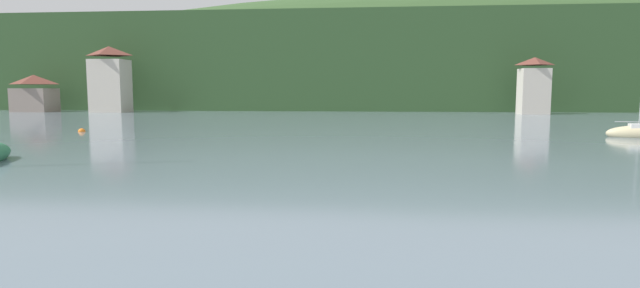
{
  "coord_description": "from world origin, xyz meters",
  "views": [
    {
      "loc": [
        2.12,
        17.53,
        3.61
      ],
      "look_at": [
        0.0,
        39.33,
        1.25
      ],
      "focal_mm": 28.28,
      "sensor_mm": 36.0,
      "label": 1
    }
  ],
  "objects_px": {
    "shore_building_central": "(534,87)",
    "mooring_buoy_near": "(82,132)",
    "sailboat_far_2": "(638,133)",
    "shore_building_west": "(35,94)",
    "shore_building_westcentral": "(110,80)"
  },
  "relations": [
    {
      "from": "shore_building_central",
      "to": "mooring_buoy_near",
      "type": "height_order",
      "value": "shore_building_central"
    },
    {
      "from": "mooring_buoy_near",
      "to": "shore_building_central",
      "type": "bearing_deg",
      "value": 36.88
    },
    {
      "from": "shore_building_central",
      "to": "shore_building_west",
      "type": "bearing_deg",
      "value": 179.6
    },
    {
      "from": "shore_building_westcentral",
      "to": "mooring_buoy_near",
      "type": "height_order",
      "value": "shore_building_westcentral"
    },
    {
      "from": "shore_building_westcentral",
      "to": "shore_building_central",
      "type": "bearing_deg",
      "value": -0.4
    },
    {
      "from": "shore_building_westcentral",
      "to": "shore_building_west",
      "type": "bearing_deg",
      "value": 179.59
    },
    {
      "from": "shore_building_westcentral",
      "to": "sailboat_far_2",
      "type": "xyz_separation_m",
      "value": [
        62.34,
        -38.12,
        -4.83
      ]
    },
    {
      "from": "shore_building_west",
      "to": "shore_building_westcentral",
      "type": "height_order",
      "value": "shore_building_westcentral"
    },
    {
      "from": "shore_building_central",
      "to": "sailboat_far_2",
      "type": "bearing_deg",
      "value": -95.89
    },
    {
      "from": "mooring_buoy_near",
      "to": "shore_building_west",
      "type": "bearing_deg",
      "value": 129.06
    },
    {
      "from": "shore_building_west",
      "to": "shore_building_westcentral",
      "type": "distance_m",
      "value": 13.42
    },
    {
      "from": "shore_building_westcentral",
      "to": "mooring_buoy_near",
      "type": "bearing_deg",
      "value": -65.36
    },
    {
      "from": "shore_building_west",
      "to": "mooring_buoy_near",
      "type": "bearing_deg",
      "value": -50.94
    },
    {
      "from": "sailboat_far_2",
      "to": "mooring_buoy_near",
      "type": "distance_m",
      "value": 45.24
    },
    {
      "from": "shore_building_central",
      "to": "mooring_buoy_near",
      "type": "xyz_separation_m",
      "value": [
        -49.12,
        -36.85,
        -4.09
      ]
    }
  ]
}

